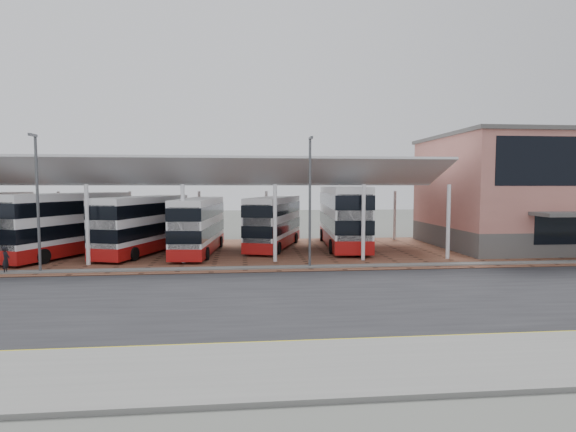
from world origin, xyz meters
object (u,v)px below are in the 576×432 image
(terminal, at_px, (546,191))
(bus_3, at_px, (199,226))
(bus_1, at_px, (68,225))
(bus_4, at_px, (274,223))
(bus_2, at_px, (143,225))
(pedestrian, at_px, (6,260))
(bus_5, at_px, (343,217))

(terminal, distance_m, bus_3, 28.54)
(bus_1, bearing_deg, bus_4, 32.48)
(bus_1, bearing_deg, bus_3, 23.62)
(bus_2, height_order, pedestrian, bus_2)
(bus_1, height_order, bus_2, bus_1)
(terminal, relative_size, pedestrian, 11.81)
(bus_1, bearing_deg, bus_5, 30.05)
(bus_5, bearing_deg, bus_2, -168.24)
(bus_2, height_order, bus_3, bus_2)
(bus_2, distance_m, bus_3, 4.16)
(bus_5, relative_size, pedestrian, 7.84)
(bus_4, bearing_deg, bus_5, 18.12)
(bus_5, distance_m, pedestrian, 23.70)
(bus_1, relative_size, bus_3, 1.09)
(bus_1, relative_size, bus_4, 1.08)
(bus_3, bearing_deg, bus_4, 27.91)
(bus_2, distance_m, pedestrian, 9.54)
(terminal, bearing_deg, pedestrian, -168.59)
(terminal, relative_size, bus_5, 1.51)
(terminal, xyz_separation_m, bus_2, (-32.53, -0.75, -2.49))
(pedestrian, bearing_deg, bus_2, -47.40)
(terminal, relative_size, bus_2, 1.74)
(bus_1, distance_m, bus_2, 5.20)
(terminal, height_order, pedestrian, terminal)
(bus_5, bearing_deg, bus_4, -175.13)
(bus_1, xyz_separation_m, bus_3, (9.31, 0.02, -0.20))
(terminal, relative_size, bus_3, 1.82)
(terminal, distance_m, bus_2, 32.63)
(terminal, bearing_deg, bus_5, 176.12)
(terminal, height_order, bus_1, terminal)
(terminal, height_order, bus_3, terminal)
(bus_3, bearing_deg, pedestrian, -141.90)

